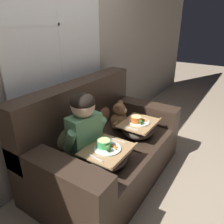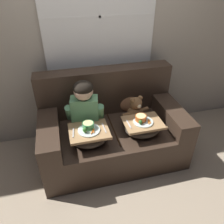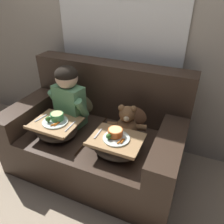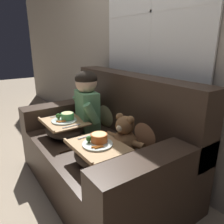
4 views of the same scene
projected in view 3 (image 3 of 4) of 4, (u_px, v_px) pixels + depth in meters
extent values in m
plane|color=tan|center=(97.00, 164.00, 2.32)|extent=(14.00, 14.00, 0.00)
cube|color=#A89E8E|center=(120.00, 26.00, 2.12)|extent=(8.00, 0.05, 2.60)
cube|color=#38281E|center=(96.00, 149.00, 2.21)|extent=(1.64, 0.96, 0.43)
cube|color=#38281E|center=(111.00, 90.00, 2.24)|extent=(1.64, 0.22, 0.57)
cube|color=#38281E|center=(35.00, 108.00, 2.29)|extent=(0.22, 0.96, 0.20)
cube|color=#38281E|center=(171.00, 142.00, 1.80)|extent=(0.22, 0.96, 0.20)
cube|color=black|center=(94.00, 133.00, 2.08)|extent=(0.01, 0.70, 0.01)
ellipsoid|color=tan|center=(83.00, 97.00, 2.35)|extent=(0.35, 0.17, 0.37)
ellipsoid|color=#B2754C|center=(136.00, 109.00, 2.14)|extent=(0.33, 0.16, 0.35)
cube|color=#66A370|center=(70.00, 105.00, 2.14)|extent=(0.32, 0.21, 0.40)
sphere|color=beige|center=(67.00, 78.00, 1.99)|extent=(0.21, 0.21, 0.21)
ellipsoid|color=black|center=(66.00, 74.00, 1.97)|extent=(0.21, 0.21, 0.14)
cylinder|color=#66A370|center=(56.00, 99.00, 2.19)|extent=(0.10, 0.17, 0.22)
cylinder|color=#66A370|center=(82.00, 108.00, 2.03)|extent=(0.10, 0.17, 0.22)
sphere|color=brown|center=(127.00, 128.00, 1.98)|extent=(0.20, 0.20, 0.20)
sphere|color=brown|center=(127.00, 114.00, 1.91)|extent=(0.14, 0.14, 0.14)
sphere|color=brown|center=(122.00, 108.00, 1.89)|extent=(0.06, 0.06, 0.06)
sphere|color=brown|center=(133.00, 109.00, 1.87)|extent=(0.06, 0.06, 0.06)
sphere|color=beige|center=(126.00, 119.00, 1.86)|extent=(0.05, 0.05, 0.05)
sphere|color=black|center=(126.00, 119.00, 1.85)|extent=(0.02, 0.02, 0.02)
cylinder|color=brown|center=(113.00, 124.00, 1.99)|extent=(0.11, 0.07, 0.05)
cylinder|color=brown|center=(141.00, 127.00, 1.96)|extent=(0.11, 0.07, 0.05)
cylinder|color=brown|center=(120.00, 140.00, 1.95)|extent=(0.07, 0.10, 0.05)
cylinder|color=brown|center=(130.00, 141.00, 1.93)|extent=(0.07, 0.10, 0.05)
ellipsoid|color=#473D33|center=(56.00, 129.00, 2.01)|extent=(0.40, 0.35, 0.14)
cube|color=tan|center=(55.00, 123.00, 1.98)|extent=(0.41, 0.36, 0.01)
cube|color=tan|center=(43.00, 132.00, 1.83)|extent=(0.41, 0.02, 0.02)
cylinder|color=silver|center=(55.00, 122.00, 1.97)|extent=(0.23, 0.23, 0.01)
cylinder|color=#4CAD60|center=(57.00, 116.00, 1.98)|extent=(0.12, 0.12, 0.06)
cylinder|color=#E5D189|center=(57.00, 114.00, 1.96)|extent=(0.10, 0.10, 0.01)
sphere|color=#38702D|center=(48.00, 119.00, 1.94)|extent=(0.05, 0.05, 0.05)
cylinder|color=#7A9E56|center=(49.00, 121.00, 1.95)|extent=(0.02, 0.02, 0.02)
cylinder|color=orange|center=(54.00, 124.00, 1.92)|extent=(0.04, 0.07, 0.01)
cylinder|color=orange|center=(57.00, 124.00, 1.92)|extent=(0.02, 0.07, 0.01)
cube|color=silver|center=(41.00, 118.00, 2.03)|extent=(0.03, 0.14, 0.01)
cube|color=silver|center=(70.00, 126.00, 1.92)|extent=(0.01, 0.17, 0.01)
ellipsoid|color=#473D33|center=(116.00, 146.00, 1.81)|extent=(0.41, 0.33, 0.14)
cube|color=tan|center=(116.00, 139.00, 1.77)|extent=(0.42, 0.34, 0.01)
cube|color=tan|center=(108.00, 150.00, 1.64)|extent=(0.42, 0.02, 0.02)
cylinder|color=silver|center=(116.00, 138.00, 1.76)|extent=(0.22, 0.22, 0.01)
cylinder|color=orange|center=(115.00, 132.00, 1.77)|extent=(0.12, 0.12, 0.06)
cylinder|color=#E5D189|center=(115.00, 130.00, 1.76)|extent=(0.11, 0.11, 0.01)
sphere|color=#38702D|center=(109.00, 136.00, 1.73)|extent=(0.04, 0.04, 0.04)
cylinder|color=#7A9E56|center=(109.00, 138.00, 1.74)|extent=(0.02, 0.02, 0.02)
cylinder|color=orange|center=(120.00, 141.00, 1.71)|extent=(0.03, 0.07, 0.01)
cylinder|color=orange|center=(123.00, 141.00, 1.71)|extent=(0.02, 0.07, 0.01)
cube|color=silver|center=(98.00, 134.00, 1.82)|extent=(0.02, 0.14, 0.01)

